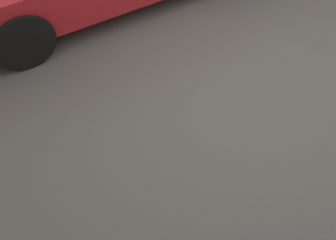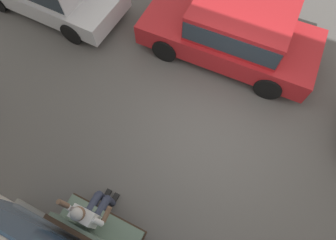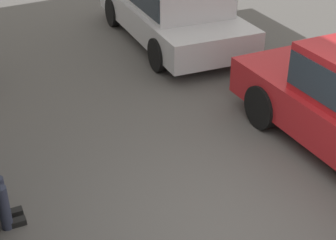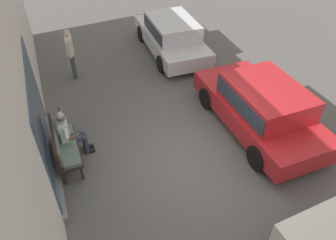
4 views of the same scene
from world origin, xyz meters
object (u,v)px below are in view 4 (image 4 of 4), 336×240
object	(u,v)px
person_on_phone	(69,132)
parked_car_mid	(262,105)
bench	(62,145)
parked_car_far	(172,34)
pedestrian_standing	(70,50)

from	to	relation	value
person_on_phone	parked_car_mid	xyz separation A→B (m)	(-0.83, -4.96, 0.05)
bench	parked_car_mid	distance (m)	5.23
bench	person_on_phone	distance (m)	0.35
parked_car_far	bench	bearing A→B (deg)	133.81
pedestrian_standing	parked_car_far	bearing A→B (deg)	-83.04
parked_car_mid	parked_car_far	bearing A→B (deg)	6.62
parked_car_mid	pedestrian_standing	world-z (taller)	pedestrian_standing
bench	parked_car_far	size ratio (longest dim) A/B	0.36
parked_car_far	pedestrian_standing	size ratio (longest dim) A/B	2.45
person_on_phone	parked_car_far	size ratio (longest dim) A/B	0.33
bench	pedestrian_standing	world-z (taller)	pedestrian_standing
pedestrian_standing	parked_car_mid	bearing A→B (deg)	-136.47
person_on_phone	parked_car_far	xyz separation A→B (m)	(4.19, -4.38, 0.00)
bench	parked_car_mid	world-z (taller)	parked_car_mid
parked_car_mid	pedestrian_standing	xyz separation A→B (m)	(4.56, 4.33, 0.24)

